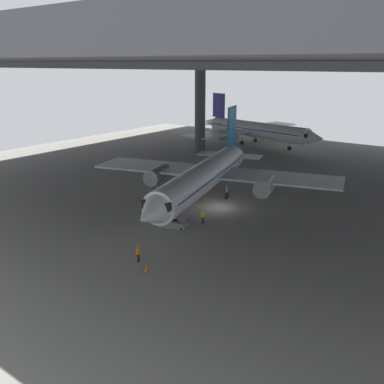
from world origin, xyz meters
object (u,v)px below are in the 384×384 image
(airplane_main, at_px, (205,176))
(crew_worker_near_nose, at_px, (138,253))
(traffic_cone_orange, at_px, (146,269))
(airplane_distant, at_px, (256,130))
(crew_worker_by_stairs, at_px, (203,216))
(boarding_stairs, at_px, (170,220))

(airplane_main, relative_size, crew_worker_near_nose, 21.51)
(traffic_cone_orange, bearing_deg, airplane_main, 110.96)
(airplane_main, bearing_deg, crew_worker_near_nose, -73.07)
(airplane_distant, relative_size, traffic_cone_orange, 54.49)
(crew_worker_by_stairs, height_order, traffic_cone_orange, crew_worker_by_stairs)
(traffic_cone_orange, bearing_deg, crew_worker_near_nose, 150.85)
(boarding_stairs, height_order, airplane_distant, airplane_distant)
(crew_worker_by_stairs, xyz_separation_m, traffic_cone_orange, (2.72, -12.25, -0.67))
(crew_worker_near_nose, bearing_deg, boarding_stairs, 111.68)
(airplane_distant, distance_m, traffic_cone_orange, 62.72)
(airplane_main, bearing_deg, traffic_cone_orange, -69.04)
(airplane_distant, bearing_deg, traffic_cone_orange, -69.79)
(airplane_main, xyz_separation_m, traffic_cone_orange, (7.36, -19.20, -3.08))
(airplane_distant, height_order, traffic_cone_orange, airplane_distant)
(boarding_stairs, bearing_deg, airplane_distant, 108.44)
(boarding_stairs, distance_m, airplane_distant, 51.82)
(boarding_stairs, bearing_deg, airplane_main, 102.38)
(crew_worker_by_stairs, distance_m, airplane_distant, 50.29)
(crew_worker_near_nose, xyz_separation_m, traffic_cone_orange, (1.82, -1.02, -0.62))
(boarding_stairs, bearing_deg, crew_worker_by_stairs, 45.06)
(crew_worker_by_stairs, bearing_deg, traffic_cone_orange, -77.46)
(crew_worker_near_nose, xyz_separation_m, crew_worker_by_stairs, (-0.90, 11.23, 0.05))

